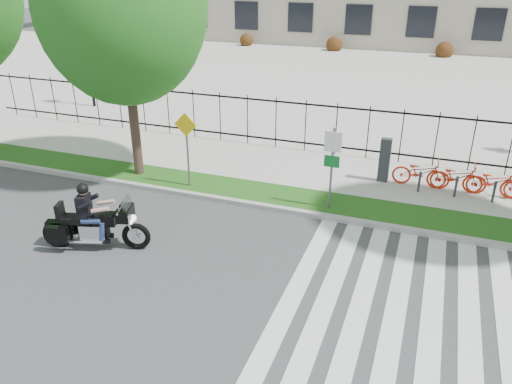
% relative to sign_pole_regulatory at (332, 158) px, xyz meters
% --- Properties ---
extents(ground, '(120.00, 120.00, 0.00)m').
position_rel_sign_pole_regulatory_xyz_m(ground, '(-2.02, -4.58, -1.74)').
color(ground, '#3B3B3D').
rests_on(ground, ground).
extents(curb, '(60.00, 0.20, 0.15)m').
position_rel_sign_pole_regulatory_xyz_m(curb, '(-2.02, -0.48, -1.66)').
color(curb, '#A29F99').
rests_on(curb, ground).
extents(grass_verge, '(60.00, 1.50, 0.15)m').
position_rel_sign_pole_regulatory_xyz_m(grass_verge, '(-2.02, 0.37, -1.66)').
color(grass_verge, '#164D13').
rests_on(grass_verge, ground).
extents(sidewalk, '(60.00, 3.50, 0.15)m').
position_rel_sign_pole_regulatory_xyz_m(sidewalk, '(-2.02, 2.87, -1.66)').
color(sidewalk, '#AFADA4').
rests_on(sidewalk, ground).
extents(plaza, '(80.00, 34.00, 0.10)m').
position_rel_sign_pole_regulatory_xyz_m(plaza, '(-2.02, 20.42, -1.69)').
color(plaza, '#AFADA4').
rests_on(plaza, ground).
extents(crosswalk_stripes, '(5.70, 8.00, 0.01)m').
position_rel_sign_pole_regulatory_xyz_m(crosswalk_stripes, '(2.80, -4.58, -1.73)').
color(crosswalk_stripes, silver).
rests_on(crosswalk_stripes, ground).
extents(iron_fence, '(30.00, 0.06, 2.00)m').
position_rel_sign_pole_regulatory_xyz_m(iron_fence, '(-2.02, 4.62, -0.59)').
color(iron_fence, black).
rests_on(iron_fence, sidewalk).
extents(lamp_post_left, '(1.06, 0.70, 4.25)m').
position_rel_sign_pole_regulatory_xyz_m(lamp_post_left, '(-14.02, 7.42, 1.47)').
color(lamp_post_left, black).
rests_on(lamp_post_left, ground).
extents(street_tree_1, '(5.26, 5.26, 8.53)m').
position_rel_sign_pole_regulatory_xyz_m(street_tree_1, '(-6.86, 0.37, 3.91)').
color(street_tree_1, '#35241D').
rests_on(street_tree_1, grass_verge).
extents(sign_pole_regulatory, '(0.50, 0.09, 2.50)m').
position_rel_sign_pole_regulatory_xyz_m(sign_pole_regulatory, '(0.00, 0.00, 0.00)').
color(sign_pole_regulatory, '#59595B').
rests_on(sign_pole_regulatory, grass_verge).
extents(sign_pole_warning, '(0.78, 0.09, 2.49)m').
position_rel_sign_pole_regulatory_xyz_m(sign_pole_warning, '(-4.71, 0.00, 0.00)').
color(sign_pole_warning, '#59595B').
rests_on(sign_pole_warning, grass_verge).
extents(motorcycle_rider, '(2.81, 1.32, 2.23)m').
position_rel_sign_pole_regulatory_xyz_m(motorcycle_rider, '(-5.30, -4.16, -1.00)').
color(motorcycle_rider, black).
rests_on(motorcycle_rider, ground).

